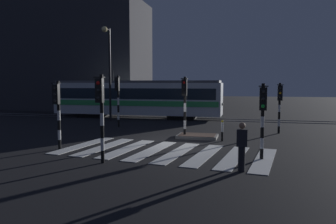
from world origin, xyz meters
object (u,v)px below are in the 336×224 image
tram (137,98)px  pedestrian_waiting_at_kerb (242,147)px  bollard_island_edge (222,131)px  traffic_light_median_centre (185,98)px  street_lamp_trackside_left (108,63)px  traffic_light_corner_near_left (57,105)px  traffic_light_corner_far_right (280,100)px  traffic_light_corner_near_right (263,110)px  traffic_light_kerb_mid_left (101,105)px  traffic_light_corner_far_left (118,93)px

tram → pedestrian_waiting_at_kerb: size_ratio=8.70×
pedestrian_waiting_at_kerb → bollard_island_edge: size_ratio=1.54×
traffic_light_median_centre → street_lamp_trackside_left: street_lamp_trackside_left is taller
traffic_light_corner_near_left → street_lamp_trackside_left: 11.65m
bollard_island_edge → traffic_light_corner_near_left: bearing=-150.6°
street_lamp_trackside_left → traffic_light_corner_far_right: bearing=-16.2°
traffic_light_median_centre → traffic_light_corner_near_left: size_ratio=1.08×
traffic_light_corner_near_right → traffic_light_corner_near_left: (-8.98, -0.10, 0.07)m
pedestrian_waiting_at_kerb → traffic_light_kerb_mid_left: bearing=-179.2°
street_lamp_trackside_left → bollard_island_edge: size_ratio=6.62×
traffic_light_corner_far_left → traffic_light_corner_near_left: 7.97m
traffic_light_corner_near_left → pedestrian_waiting_at_kerb: (8.23, -1.87, -1.20)m
traffic_light_kerb_mid_left → traffic_light_corner_near_right: (5.94, 2.03, -0.22)m
street_lamp_trackside_left → tram: 4.32m
traffic_light_kerb_mid_left → traffic_light_corner_far_left: (-3.35, 9.90, 0.12)m
street_lamp_trackside_left → bollard_island_edge: (9.47, -7.10, -4.09)m
traffic_light_median_centre → traffic_light_corner_far_right: traffic_light_median_centre is taller
traffic_light_corner_far_left → pedestrian_waiting_at_kerb: 13.11m
traffic_light_median_centre → pedestrian_waiting_at_kerb: bearing=-63.5°
traffic_light_median_centre → traffic_light_kerb_mid_left: size_ratio=1.01×
traffic_light_kerb_mid_left → tram: (-4.05, 15.97, -0.48)m
traffic_light_corner_near_right → street_lamp_trackside_left: (-11.33, 11.02, 2.64)m
street_lamp_trackside_left → pedestrian_waiting_at_kerb: bearing=-50.8°
traffic_light_corner_near_left → pedestrian_waiting_at_kerb: 8.52m
traffic_light_corner_far_left → tram: (-0.70, 6.07, -0.60)m
traffic_light_median_centre → tram: 11.19m
traffic_light_corner_far_right → pedestrian_waiting_at_kerb: bearing=-102.3°
traffic_light_corner_far_left → bollard_island_edge: 8.61m
traffic_light_corner_far_left → tram: 6.14m
tram → bollard_island_edge: 12.96m
traffic_light_kerb_mid_left → street_lamp_trackside_left: (-5.38, 13.05, 2.42)m
tram → pedestrian_waiting_at_kerb: bearing=-59.8°
bollard_island_edge → street_lamp_trackside_left: bearing=143.1°
traffic_light_kerb_mid_left → pedestrian_waiting_at_kerb: 5.37m
street_lamp_trackside_left → tram: street_lamp_trackside_left is taller
bollard_island_edge → tram: bearing=129.1°
traffic_light_corner_far_right → traffic_light_median_centre: bearing=-151.6°
traffic_light_corner_far_left → pedestrian_waiting_at_kerb: traffic_light_corner_far_left is taller
traffic_light_corner_far_right → pedestrian_waiting_at_kerb: size_ratio=1.79×
traffic_light_median_centre → traffic_light_corner_far_right: (5.26, 2.84, -0.23)m
traffic_light_kerb_mid_left → traffic_light_corner_near_right: traffic_light_kerb_mid_left is taller
tram → traffic_light_median_centre: bearing=-57.4°
bollard_island_edge → traffic_light_corner_near_right: bearing=-64.7°
traffic_light_median_centre → traffic_light_kerb_mid_left: 6.83m
street_lamp_trackside_left → traffic_light_corner_near_left: bearing=-78.1°
traffic_light_corner_far_right → pedestrian_waiting_at_kerb: (-2.03, -9.31, -1.14)m
traffic_light_kerb_mid_left → traffic_light_corner_near_left: 3.60m
traffic_light_kerb_mid_left → traffic_light_corner_far_right: traffic_light_kerb_mid_left is taller
traffic_light_corner_far_right → traffic_light_corner_far_left: size_ratio=0.86×
traffic_light_corner_near_right → traffic_light_corner_near_left: traffic_light_corner_near_left is taller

